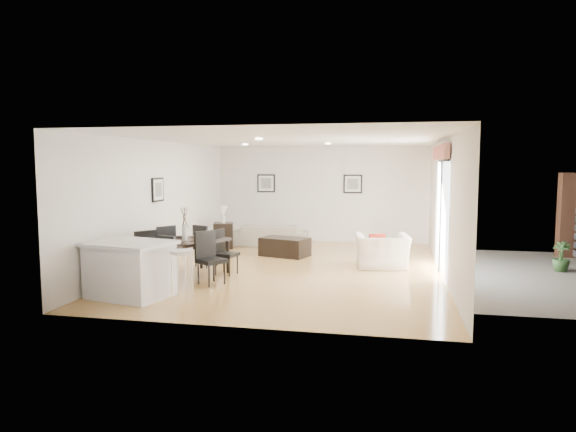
% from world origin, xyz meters
% --- Properties ---
extents(ground, '(8.00, 8.00, 0.00)m').
position_xyz_m(ground, '(0.00, 0.00, 0.00)').
color(ground, tan).
rests_on(ground, ground).
extents(wall_back, '(6.00, 0.04, 2.70)m').
position_xyz_m(wall_back, '(0.00, 4.00, 1.35)').
color(wall_back, white).
rests_on(wall_back, ground).
extents(wall_front, '(6.00, 0.04, 2.70)m').
position_xyz_m(wall_front, '(0.00, -4.00, 1.35)').
color(wall_front, white).
rests_on(wall_front, ground).
extents(wall_left, '(0.04, 8.00, 2.70)m').
position_xyz_m(wall_left, '(-3.00, 0.00, 1.35)').
color(wall_left, white).
rests_on(wall_left, ground).
extents(wall_right, '(0.04, 8.00, 2.70)m').
position_xyz_m(wall_right, '(3.00, 0.00, 1.35)').
color(wall_right, white).
rests_on(wall_right, ground).
extents(ceiling, '(6.00, 8.00, 0.02)m').
position_xyz_m(ceiling, '(0.00, 0.00, 2.70)').
color(ceiling, white).
rests_on(ceiling, wall_back).
extents(sofa, '(2.04, 0.92, 0.58)m').
position_xyz_m(sofa, '(-1.21, 2.91, 0.29)').
color(sofa, gray).
rests_on(sofa, ground).
extents(armchair, '(1.21, 1.09, 0.71)m').
position_xyz_m(armchair, '(1.80, 0.49, 0.35)').
color(armchair, white).
rests_on(armchair, ground).
extents(courtyard_plant_b, '(0.45, 0.45, 0.62)m').
position_xyz_m(courtyard_plant_b, '(5.42, 0.85, 0.31)').
color(courtyard_plant_b, '#2D4E21').
rests_on(courtyard_plant_b, ground).
extents(dining_table, '(1.50, 1.94, 0.72)m').
position_xyz_m(dining_table, '(-1.92, -1.25, 0.65)').
color(dining_table, black).
rests_on(dining_table, ground).
extents(dining_chair_wnear, '(0.61, 0.61, 0.98)m').
position_xyz_m(dining_chair_wnear, '(-2.55, -1.74, 0.55)').
color(dining_chair_wnear, black).
rests_on(dining_chair_wnear, ground).
extents(dining_chair_wfar, '(0.59, 0.59, 0.96)m').
position_xyz_m(dining_chair_wfar, '(-2.55, -0.86, 0.53)').
color(dining_chair_wfar, black).
rests_on(dining_chair_wfar, ground).
extents(dining_chair_enear, '(0.61, 0.61, 0.97)m').
position_xyz_m(dining_chair_enear, '(-1.30, -1.64, 0.54)').
color(dining_chair_enear, black).
rests_on(dining_chair_enear, ground).
extents(dining_chair_efar, '(0.48, 0.48, 0.90)m').
position_xyz_m(dining_chair_efar, '(-1.31, -0.80, 0.50)').
color(dining_chair_efar, black).
rests_on(dining_chair_efar, ground).
extents(dining_chair_head, '(0.56, 0.56, 0.96)m').
position_xyz_m(dining_chair_head, '(-1.89, -2.33, 0.54)').
color(dining_chair_head, black).
rests_on(dining_chair_head, ground).
extents(dining_chair_foot, '(0.54, 0.54, 0.90)m').
position_xyz_m(dining_chair_foot, '(-1.96, -0.17, 0.51)').
color(dining_chair_foot, black).
rests_on(dining_chair_foot, ground).
extents(vase, '(0.79, 1.24, 0.65)m').
position_xyz_m(vase, '(-1.92, -1.25, 0.97)').
color(vase, white).
rests_on(vase, dining_table).
extents(coffee_table, '(1.25, 0.96, 0.44)m').
position_xyz_m(coffee_table, '(-0.52, 1.46, 0.22)').
color(coffee_table, black).
rests_on(coffee_table, ground).
extents(side_table, '(0.62, 0.62, 0.67)m').
position_xyz_m(side_table, '(-2.34, 2.27, 0.33)').
color(side_table, black).
rests_on(side_table, ground).
extents(table_lamp, '(0.23, 0.23, 0.44)m').
position_xyz_m(table_lamp, '(-2.34, 2.27, 0.95)').
color(table_lamp, white).
rests_on(table_lamp, side_table).
extents(cushion, '(0.35, 0.21, 0.33)m').
position_xyz_m(cushion, '(1.70, 0.39, 0.57)').
color(cushion, maroon).
rests_on(cushion, armchair).
extents(kitchen_island, '(1.51, 1.28, 0.93)m').
position_xyz_m(kitchen_island, '(-2.24, -2.81, 0.47)').
color(kitchen_island, white).
rests_on(kitchen_island, ground).
extents(bar_stool, '(0.37, 0.37, 0.81)m').
position_xyz_m(bar_stool, '(-1.32, -2.81, 0.70)').
color(bar_stool, silver).
rests_on(bar_stool, ground).
extents(framed_print_back_left, '(0.52, 0.04, 0.52)m').
position_xyz_m(framed_print_back_left, '(-1.60, 3.97, 1.65)').
color(framed_print_back_left, black).
rests_on(framed_print_back_left, wall_back).
extents(framed_print_back_right, '(0.52, 0.04, 0.52)m').
position_xyz_m(framed_print_back_right, '(0.90, 3.97, 1.65)').
color(framed_print_back_right, black).
rests_on(framed_print_back_right, wall_back).
extents(framed_print_left_wall, '(0.04, 0.52, 0.52)m').
position_xyz_m(framed_print_left_wall, '(-2.97, -0.20, 1.65)').
color(framed_print_left_wall, black).
rests_on(framed_print_left_wall, wall_left).
extents(sliding_door, '(0.12, 2.70, 2.57)m').
position_xyz_m(sliding_door, '(2.96, 0.30, 1.66)').
color(sliding_door, white).
rests_on(sliding_door, wall_right).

